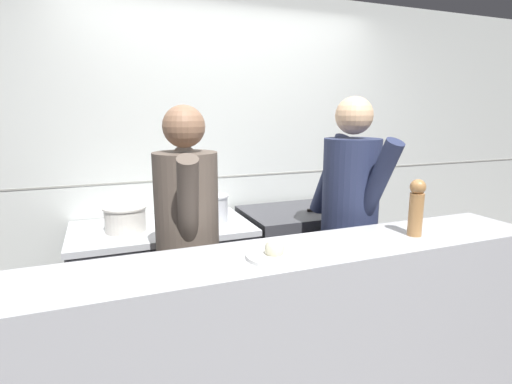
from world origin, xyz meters
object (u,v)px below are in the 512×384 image
object	(u,v)px
sauce_pot	(212,207)
pepper_mill	(416,206)
chef_head_cook	(188,244)
stock_pot	(125,218)
chef_sous	(349,220)
plated_dish_main	(274,253)
chefs_knife	(327,210)
oven_range	(165,286)

from	to	relation	value
sauce_pot	pepper_mill	distance (m)	1.41
chef_head_cook	stock_pot	bearing A→B (deg)	126.26
stock_pot	chef_sous	size ratio (longest dim) A/B	0.16
stock_pot	chef_head_cook	world-z (taller)	chef_head_cook
plated_dish_main	pepper_mill	xyz separation A→B (m)	(0.82, 0.03, 0.14)
stock_pot	sauce_pot	size ratio (longest dim) A/B	1.16
stock_pot	chefs_knife	size ratio (longest dim) A/B	0.75
chefs_knife	oven_range	bearing A→B (deg)	175.18
pepper_mill	chef_head_cook	distance (m)	1.24
stock_pot	pepper_mill	bearing A→B (deg)	-38.99
stock_pot	chefs_knife	world-z (taller)	stock_pot
chefs_knife	plated_dish_main	size ratio (longest dim) A/B	1.47
oven_range	plated_dish_main	distance (m)	1.37
plated_dish_main	chef_head_cook	world-z (taller)	chef_head_cook
oven_range	pepper_mill	distance (m)	1.79
chef_head_cook	pepper_mill	bearing A→B (deg)	-17.25
oven_range	sauce_pot	world-z (taller)	sauce_pot
plated_dish_main	chef_sous	bearing A→B (deg)	35.56
chefs_knife	plated_dish_main	xyz separation A→B (m)	(-0.93, -1.07, 0.14)
plated_dish_main	oven_range	bearing A→B (deg)	105.44
oven_range	chef_sous	xyz separation A→B (m)	(1.11, -0.62, 0.53)
chef_head_cook	chef_sous	world-z (taller)	chef_sous
chefs_knife	pepper_mill	distance (m)	1.09
oven_range	stock_pot	size ratio (longest dim) A/B	4.32
oven_range	sauce_pot	xyz separation A→B (m)	(0.36, -0.00, 0.55)
sauce_pot	pepper_mill	world-z (taller)	pepper_mill
chef_sous	stock_pot	bearing A→B (deg)	148.22
oven_range	pepper_mill	world-z (taller)	pepper_mill
sauce_pot	pepper_mill	size ratio (longest dim) A/B	0.81
oven_range	plated_dish_main	xyz separation A→B (m)	(0.33, -1.18, 0.61)
oven_range	chef_sous	bearing A→B (deg)	-29.28
sauce_pot	chef_head_cook	xyz separation A→B (m)	(-0.31, -0.61, -0.04)
sauce_pot	plated_dish_main	bearing A→B (deg)	-91.67
oven_range	pepper_mill	bearing A→B (deg)	-45.13
chefs_knife	chef_head_cook	world-z (taller)	chef_head_cook
chefs_knife	plated_dish_main	bearing A→B (deg)	-130.92
sauce_pot	chef_sous	distance (m)	0.97
oven_range	chef_head_cook	world-z (taller)	chef_head_cook
stock_pot	plated_dish_main	size ratio (longest dim) A/B	1.10
pepper_mill	stock_pot	bearing A→B (deg)	141.01
sauce_pot	chefs_knife	bearing A→B (deg)	-6.71
chef_head_cook	chef_sous	bearing A→B (deg)	8.49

